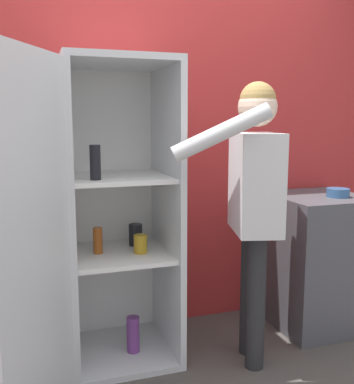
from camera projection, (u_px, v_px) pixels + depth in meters
wall_back at (157, 137)px, 2.95m from camera, size 7.00×0.06×2.55m
refrigerator at (102, 218)px, 2.46m from camera, size 0.95×1.16×1.71m
person at (254, 189)px, 2.47m from camera, size 0.70×0.53×1.59m
counter at (316, 260)px, 3.05m from camera, size 0.60×0.63×0.89m
bowl at (338, 193)px, 2.92m from camera, size 0.15×0.15×0.06m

